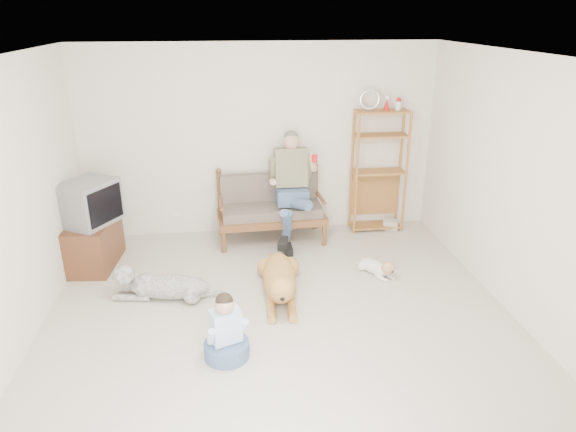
{
  "coord_description": "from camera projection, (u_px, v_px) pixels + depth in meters",
  "views": [
    {
      "loc": [
        -0.51,
        -4.39,
        3.06
      ],
      "look_at": [
        0.18,
        1.0,
        0.89
      ],
      "focal_mm": 32.0,
      "sensor_mm": 36.0,
      "label": 1
    }
  ],
  "objects": [
    {
      "name": "floor",
      "position": [
        283.0,
        334.0,
        5.24
      ],
      "size": [
        5.5,
        5.5,
        0.0
      ],
      "primitive_type": "plane",
      "color": "beige",
      "rests_on": "ground"
    },
    {
      "name": "ceiling",
      "position": [
        282.0,
        59.0,
        4.24
      ],
      "size": [
        5.5,
        5.5,
        0.0
      ],
      "primitive_type": "plane",
      "rotation": [
        3.14,
        0.0,
        0.0
      ],
      "color": "white",
      "rests_on": "ground"
    },
    {
      "name": "wall_back",
      "position": [
        260.0,
        141.0,
        7.27
      ],
      "size": [
        5.0,
        0.0,
        5.0
      ],
      "primitive_type": "plane",
      "rotation": [
        1.57,
        0.0,
        0.0
      ],
      "color": "silver",
      "rests_on": "ground"
    },
    {
      "name": "wall_right",
      "position": [
        535.0,
        199.0,
        5.03
      ],
      "size": [
        0.0,
        5.5,
        5.5
      ],
      "primitive_type": "plane",
      "rotation": [
        1.57,
        0.0,
        -1.57
      ],
      "color": "silver",
      "rests_on": "ground"
    },
    {
      "name": "loveseat",
      "position": [
        271.0,
        207.0,
        7.28
      ],
      "size": [
        1.53,
        0.77,
        0.95
      ],
      "rotation": [
        0.0,
        0.0,
        0.05
      ],
      "color": "brown",
      "rests_on": "ground"
    },
    {
      "name": "man",
      "position": [
        291.0,
        195.0,
        7.02
      ],
      "size": [
        0.59,
        0.85,
        1.38
      ],
      "color": "slate",
      "rests_on": "loveseat"
    },
    {
      "name": "etagere",
      "position": [
        379.0,
        170.0,
        7.45
      ],
      "size": [
        0.79,
        0.35,
        2.09
      ],
      "color": "#9F6632",
      "rests_on": "ground"
    },
    {
      "name": "book_stack",
      "position": [
        390.0,
        225.0,
        7.74
      ],
      "size": [
        0.25,
        0.22,
        0.13
      ],
      "primitive_type": "cube",
      "rotation": [
        0.0,
        0.0,
        -0.36
      ],
      "color": "silver",
      "rests_on": "ground"
    },
    {
      "name": "tv_stand",
      "position": [
        94.0,
        244.0,
        6.56
      ],
      "size": [
        0.59,
        0.95,
        0.6
      ],
      "rotation": [
        0.0,
        0.0,
        -0.1
      ],
      "color": "brown",
      "rests_on": "ground"
    },
    {
      "name": "crt_tv",
      "position": [
        89.0,
        202.0,
        6.32
      ],
      "size": [
        0.78,
        0.82,
        0.54
      ],
      "rotation": [
        0.0,
        0.0,
        -0.54
      ],
      "color": "slate",
      "rests_on": "tv_stand"
    },
    {
      "name": "wall_outlet",
      "position": [
        176.0,
        214.0,
        7.5
      ],
      "size": [
        0.12,
        0.02,
        0.08
      ],
      "primitive_type": "cube",
      "color": "white",
      "rests_on": "ground"
    },
    {
      "name": "golden_retriever",
      "position": [
        280.0,
        280.0,
        5.89
      ],
      "size": [
        0.46,
        1.57,
        0.47
      ],
      "rotation": [
        0.0,
        0.0,
        -0.07
      ],
      "color": "#BB8941",
      "rests_on": "ground"
    },
    {
      "name": "shaggy_dog",
      "position": [
        159.0,
        285.0,
        5.85
      ],
      "size": [
        1.35,
        0.46,
        0.4
      ],
      "rotation": [
        0.0,
        0.0,
        -1.73
      ],
      "color": "white",
      "rests_on": "ground"
    },
    {
      "name": "terrier",
      "position": [
        378.0,
        267.0,
        6.37
      ],
      "size": [
        0.39,
        0.59,
        0.25
      ],
      "rotation": [
        0.0,
        0.0,
        0.5
      ],
      "color": "white",
      "rests_on": "ground"
    },
    {
      "name": "child",
      "position": [
        226.0,
        334.0,
        4.81
      ],
      "size": [
        0.43,
        0.43,
        0.68
      ],
      "rotation": [
        0.0,
        0.0,
        0.38
      ],
      "color": "slate",
      "rests_on": "ground"
    }
  ]
}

